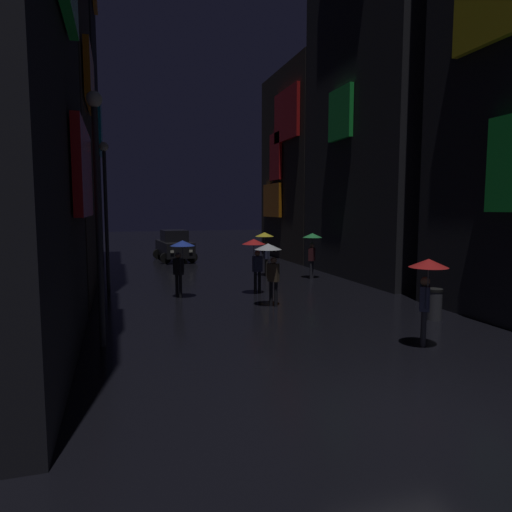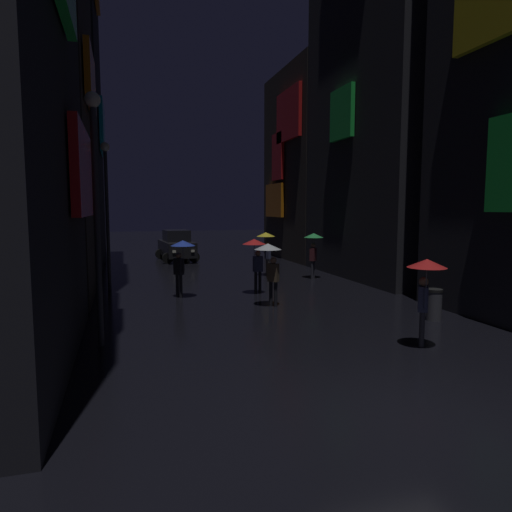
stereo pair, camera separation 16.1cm
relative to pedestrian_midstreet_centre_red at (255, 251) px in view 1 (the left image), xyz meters
The scene contains 14 objects.
ground_plane 10.81m from the pedestrian_midstreet_centre_red, 92.22° to the right, with size 120.00×120.00×0.00m, color black.
building_left_far 16.33m from the pedestrian_midstreet_centre_red, 125.78° to the left, with size 4.25×7.28×21.65m.
building_right_mid 12.46m from the pedestrian_midstreet_centre_red, 21.44° to the left, with size 4.25×8.90×23.07m.
building_right_far 13.99m from the pedestrian_midstreet_centre_red, 57.94° to the left, with size 4.25×7.89×12.02m.
pedestrian_midstreet_centre_red is the anchor object (origin of this frame).
pedestrian_foreground_left_green 4.69m from the pedestrian_midstreet_centre_red, 38.56° to the left, with size 0.90×0.90×2.12m.
pedestrian_far_right_red 7.87m from the pedestrian_midstreet_centre_red, 75.85° to the right, with size 0.90×0.90×2.12m.
pedestrian_foreground_right_clear 2.30m from the pedestrian_midstreet_centre_red, 94.33° to the right, with size 0.90×0.90×2.12m.
pedestrian_near_crossing_blue 2.80m from the pedestrian_midstreet_centre_red, behind, with size 0.90×0.90×2.12m.
pedestrian_midstreet_left_yellow 4.66m from the pedestrian_midstreet_centre_red, 67.22° to the left, with size 0.90×0.90×2.12m.
car_distant 12.19m from the pedestrian_midstreet_centre_red, 97.72° to the left, with size 2.48×4.26×1.92m.
streetlamp_left_near 7.86m from the pedestrian_midstreet_centre_red, 135.39° to the right, with size 0.36×0.36×5.93m.
streetlamp_left_far 6.27m from the pedestrian_midstreet_centre_red, 155.46° to the left, with size 0.36×0.36×5.85m.
trash_bin 6.80m from the pedestrian_midstreet_centre_red, 54.50° to the right, with size 0.46×0.46×0.93m.
Camera 1 is at (-4.58, -5.90, 3.30)m, focal length 32.00 mm.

